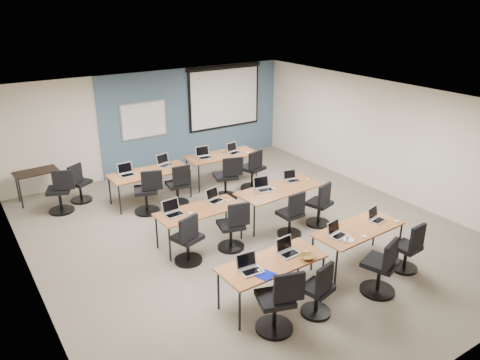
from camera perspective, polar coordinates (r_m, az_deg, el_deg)
floor at (r=9.65m, az=0.81°, el=-6.41°), size 8.00×9.00×0.02m
ceiling at (r=8.71m, az=0.91°, el=9.45°), size 8.00×9.00×0.02m
wall_back at (r=12.89m, az=-10.51°, el=6.99°), size 8.00×0.04×2.70m
wall_front at (r=6.29m, az=24.97°, el=-11.17°), size 8.00×0.04×2.70m
wall_left at (r=7.77m, az=-24.47°, el=-4.70°), size 0.04×9.00×2.70m
wall_right at (r=11.70m, az=17.37°, el=4.85°), size 0.04×9.00×2.70m
blue_accent_panel at (r=13.38m, az=-5.50°, el=7.79°), size 5.50×0.04×2.70m
whiteboard at (r=12.69m, az=-11.65°, el=7.15°), size 1.28×0.03×0.98m
projector_screen at (r=13.67m, az=-1.89°, el=10.48°), size 2.40×0.10×1.82m
training_table_front_left at (r=7.32m, az=3.94°, el=-10.23°), size 1.71×0.71×0.73m
training_table_front_right at (r=8.52m, az=14.24°, el=-6.01°), size 1.70×0.71×0.73m
training_table_mid_left at (r=8.98m, az=-4.98°, el=-3.89°), size 1.67×0.70×0.73m
training_table_mid_right at (r=9.93m, az=4.86°, el=-1.25°), size 1.89×0.79×0.73m
training_table_back_left at (r=11.02m, az=-10.93°, el=0.80°), size 1.87×0.78×0.73m
training_table_back_right at (r=11.98m, az=-2.21°, el=2.90°), size 1.84×0.76×0.73m
laptop_0 at (r=7.04m, az=1.16°, el=-10.53°), size 0.33×0.28×0.25m
mouse_0 at (r=7.05m, az=2.35°, el=-11.01°), size 0.08×0.11×0.04m
task_chair_0 at (r=6.90m, az=4.66°, el=-15.06°), size 0.57×0.55×1.03m
laptop_1 at (r=7.51m, az=5.79°, el=-8.45°), size 0.32×0.28×0.25m
mouse_1 at (r=7.58m, az=8.21°, el=-8.70°), size 0.09×0.11×0.04m
task_chair_1 at (r=7.28m, az=9.56°, el=-13.51°), size 0.46×0.46×0.95m
laptop_2 at (r=8.15m, az=11.70°, el=-6.25°), size 0.31×0.26×0.23m
mouse_2 at (r=8.22m, az=14.92°, el=-6.67°), size 0.07×0.11×0.04m
task_chair_2 at (r=7.95m, az=16.87°, el=-10.54°), size 0.59×0.57×1.04m
laptop_3 at (r=8.85m, az=16.25°, el=-4.38°), size 0.30×0.26×0.23m
mouse_3 at (r=8.91m, az=18.57°, el=-4.80°), size 0.08×0.11×0.03m
task_chair_3 at (r=8.73m, az=19.88°, el=-8.18°), size 0.46×0.46×0.95m
laptop_4 at (r=8.81m, az=-8.18°, el=-3.75°), size 0.36×0.30×0.27m
mouse_4 at (r=8.83m, az=-6.10°, el=-3.98°), size 0.07×0.10×0.03m
task_chair_4 at (r=8.48m, az=-6.35°, el=-7.63°), size 0.53×0.51×1.00m
laptop_5 at (r=9.29m, az=-3.14°, el=-2.19°), size 0.32×0.27×0.24m
mouse_5 at (r=9.28m, az=-1.50°, el=-2.51°), size 0.07×0.10×0.03m
task_chair_5 at (r=8.87m, az=-0.87°, el=-6.08°), size 0.52×0.52×1.00m
laptop_6 at (r=9.80m, az=2.89°, el=-0.82°), size 0.35×0.30×0.27m
mouse_6 at (r=9.89m, az=4.12°, el=-0.99°), size 0.08×0.10×0.03m
task_chair_6 at (r=9.40m, az=6.29°, el=-4.60°), size 0.49×0.49×0.98m
laptop_7 at (r=10.32m, az=6.33°, el=0.22°), size 0.30×0.26×0.23m
mouse_7 at (r=10.44m, az=8.26°, el=0.08°), size 0.06×0.09×0.03m
task_chair_7 at (r=9.90m, az=9.74°, el=-3.35°), size 0.51×0.51×0.99m
laptop_8 at (r=10.90m, az=-13.66°, el=0.94°), size 0.35×0.30×0.27m
mouse_8 at (r=10.86m, az=-12.57°, el=0.66°), size 0.08×0.10×0.03m
task_chair_8 at (r=10.50m, az=-11.20°, el=-1.81°), size 0.58×0.56×1.04m
laptop_9 at (r=11.34m, az=-9.22°, el=2.10°), size 0.34×0.29×0.26m
mouse_9 at (r=11.12m, az=-8.06°, el=1.48°), size 0.09×0.12×0.04m
task_chair_9 at (r=10.81m, az=-7.51°, el=-1.00°), size 0.51×0.51×0.99m
laptop_10 at (r=11.77m, az=-4.39°, el=3.08°), size 0.36×0.31×0.27m
mouse_10 at (r=11.68m, az=-2.71°, el=2.68°), size 0.07×0.10×0.03m
task_chair_10 at (r=11.06m, az=-1.58°, el=-0.10°), size 0.59×0.58×1.05m
laptop_11 at (r=12.09m, az=-0.79°, el=3.63°), size 0.34×0.29×0.26m
mouse_11 at (r=12.10m, az=0.94°, el=3.39°), size 0.09×0.12×0.04m
task_chair_11 at (r=11.57m, az=1.58°, el=0.88°), size 0.58×0.57×1.05m
blue_mousepad at (r=6.97m, az=3.18°, el=-11.51°), size 0.31×0.29×0.01m
snack_bowl at (r=7.42m, az=8.24°, el=-9.23°), size 0.33×0.33×0.06m
snack_plate at (r=8.07m, az=13.11°, el=-7.10°), size 0.21×0.21×0.01m
coffee_cup at (r=8.03m, az=12.94°, el=-6.90°), size 0.08×0.08×0.07m
utility_table at (r=11.79m, az=-23.60°, el=0.58°), size 0.96×0.53×0.75m
spare_chair_a at (r=11.48m, az=-19.03°, el=-0.71°), size 0.54×0.49×0.97m
spare_chair_b at (r=11.07m, az=-21.00°, el=-1.67°), size 0.58×0.55×1.03m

